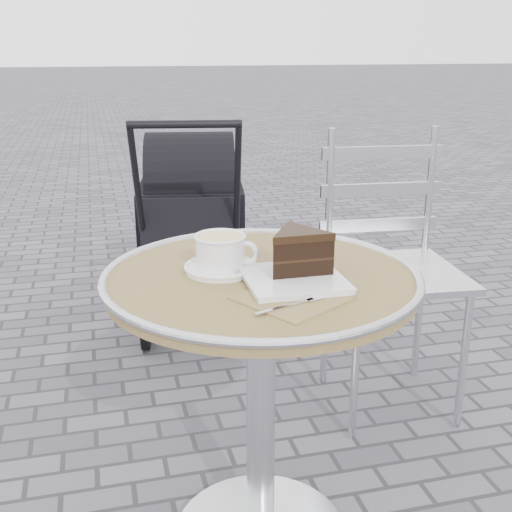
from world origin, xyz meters
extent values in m
cylinder|color=silver|center=(0.00, 0.00, 0.36)|extent=(0.07, 0.07, 0.67)
cylinder|color=tan|center=(0.00, 0.00, 0.71)|extent=(0.70, 0.70, 0.03)
torus|color=silver|center=(0.00, 0.00, 0.73)|extent=(0.72, 0.72, 0.02)
cylinder|color=white|center=(-0.08, 0.05, 0.74)|extent=(0.16, 0.16, 0.01)
cylinder|color=white|center=(-0.08, 0.05, 0.78)|extent=(0.15, 0.15, 0.07)
torus|color=white|center=(-0.03, 0.02, 0.78)|extent=(0.06, 0.03, 0.06)
cylinder|color=beige|center=(-0.08, 0.05, 0.81)|extent=(0.10, 0.10, 0.01)
cube|color=olive|center=(0.02, -0.16, 0.73)|extent=(0.25, 0.25, 0.00)
cube|color=white|center=(0.05, -0.07, 0.74)|extent=(0.21, 0.21, 0.01)
cylinder|color=silver|center=(0.40, 0.37, 0.24)|extent=(0.03, 0.03, 0.48)
cylinder|color=silver|center=(0.77, 0.33, 0.24)|extent=(0.03, 0.03, 0.48)
cylinder|color=silver|center=(0.44, 0.73, 0.24)|extent=(0.03, 0.03, 0.48)
cylinder|color=silver|center=(0.80, 0.70, 0.24)|extent=(0.03, 0.03, 0.48)
cube|color=silver|center=(0.60, 0.53, 0.49)|extent=(0.47, 0.47, 0.02)
cube|color=black|center=(0.05, 1.43, 0.45)|extent=(0.49, 0.68, 0.38)
cylinder|color=black|center=(-0.03, 0.93, 0.96)|extent=(0.39, 0.09, 0.03)
cylinder|color=black|center=(-0.19, 1.18, 0.08)|extent=(0.06, 0.17, 0.17)
cylinder|color=black|center=(0.20, 1.12, 0.08)|extent=(0.06, 0.17, 0.17)
cylinder|color=black|center=(-0.10, 1.74, 0.13)|extent=(0.08, 0.27, 0.26)
cylinder|color=black|center=(0.29, 1.68, 0.13)|extent=(0.08, 0.27, 0.26)
camera|label=1|loc=(-0.34, -1.31, 1.22)|focal=45.00mm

